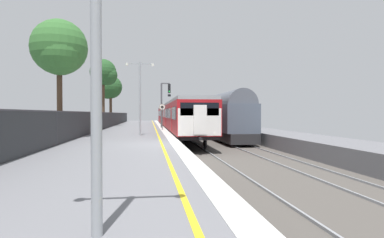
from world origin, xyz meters
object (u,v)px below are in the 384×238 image
(signal_gantry, at_px, (164,100))
(background_tree_right, at_px, (110,88))
(background_tree_left, at_px, (104,74))
(platform_lamp_mid, at_px, (140,92))
(commuter_train_at_platform, at_px, (174,116))
(background_tree_centre, at_px, (59,50))
(speed_limit_sign, at_px, (162,113))
(freight_train_adjacent_track, at_px, (208,115))

(signal_gantry, distance_m, background_tree_right, 17.51)
(background_tree_left, relative_size, background_tree_right, 1.14)
(platform_lamp_mid, distance_m, background_tree_left, 19.39)
(commuter_train_at_platform, relative_size, background_tree_centre, 5.47)
(speed_limit_sign, relative_size, background_tree_centre, 0.33)
(background_tree_left, bearing_deg, speed_limit_sign, -57.93)
(platform_lamp_mid, height_order, background_tree_centre, background_tree_centre)
(freight_train_adjacent_track, height_order, signal_gantry, signal_gantry)
(freight_train_adjacent_track, bearing_deg, background_tree_centre, -126.92)
(freight_train_adjacent_track, bearing_deg, background_tree_left, 165.62)
(signal_gantry, height_order, background_tree_right, background_tree_right)
(platform_lamp_mid, relative_size, background_tree_left, 0.62)
(signal_gantry, bearing_deg, background_tree_right, 116.10)
(commuter_train_at_platform, relative_size, background_tree_left, 4.91)
(signal_gantry, xyz_separation_m, background_tree_centre, (-7.22, -13.87, 2.53))
(freight_train_adjacent_track, distance_m, signal_gantry, 6.47)
(speed_limit_sign, relative_size, platform_lamp_mid, 0.48)
(freight_train_adjacent_track, relative_size, background_tree_left, 3.64)
(commuter_train_at_platform, height_order, platform_lamp_mid, platform_lamp_mid)
(background_tree_centre, bearing_deg, platform_lamp_mid, 19.01)
(commuter_train_at_platform, height_order, background_tree_right, background_tree_right)
(speed_limit_sign, bearing_deg, platform_lamp_mid, -103.89)
(signal_gantry, distance_m, background_tree_centre, 15.84)
(platform_lamp_mid, xyz_separation_m, background_tree_left, (-4.92, 18.43, 3.47))
(signal_gantry, bearing_deg, freight_train_adjacent_track, 28.95)
(background_tree_left, xyz_separation_m, background_tree_right, (-0.46, 9.31, -1.12))
(background_tree_right, bearing_deg, platform_lamp_mid, -79.01)
(background_tree_left, bearing_deg, platform_lamp_mid, -75.04)
(background_tree_right, bearing_deg, speed_limit_sign, -70.20)
(background_tree_left, distance_m, background_tree_centre, 20.16)
(platform_lamp_mid, distance_m, background_tree_right, 28.35)
(background_tree_left, bearing_deg, background_tree_centre, -90.15)
(background_tree_centre, bearing_deg, background_tree_left, 89.85)
(background_tree_right, bearing_deg, background_tree_left, -87.16)
(platform_lamp_mid, bearing_deg, freight_train_adjacent_track, 63.04)
(commuter_train_at_platform, bearing_deg, speed_limit_sign, -101.42)
(freight_train_adjacent_track, xyz_separation_m, background_tree_centre, (-12.70, -16.90, 4.18))
(freight_train_adjacent_track, xyz_separation_m, signal_gantry, (-5.47, -3.03, 1.65))
(speed_limit_sign, distance_m, background_tree_centre, 12.22)
(signal_gantry, xyz_separation_m, background_tree_right, (-7.63, 15.58, 2.38))
(freight_train_adjacent_track, height_order, speed_limit_sign, freight_train_adjacent_track)
(background_tree_left, bearing_deg, background_tree_right, 92.84)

